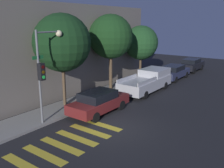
% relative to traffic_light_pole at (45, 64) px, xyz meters
% --- Properties ---
extents(ground_plane, '(60.00, 60.00, 0.00)m').
position_rel_traffic_light_pole_xyz_m(ground_plane, '(1.64, -3.37, -3.41)').
color(ground_plane, black).
extents(sidewalk, '(26.00, 2.38, 0.14)m').
position_rel_traffic_light_pole_xyz_m(sidewalk, '(1.64, 1.02, -3.34)').
color(sidewalk, gray).
rests_on(sidewalk, ground).
extents(building_row, '(26.00, 6.00, 6.88)m').
position_rel_traffic_light_pole_xyz_m(building_row, '(1.64, 5.61, 0.02)').
color(building_row, slate).
rests_on(building_row, ground).
extents(crosswalk, '(6.44, 2.60, 0.00)m').
position_rel_traffic_light_pole_xyz_m(crosswalk, '(-1.41, -2.57, -3.41)').
color(crosswalk, gold).
rests_on(crosswalk, ground).
extents(traffic_light_pole, '(2.05, 0.56, 5.21)m').
position_rel_traffic_light_pole_xyz_m(traffic_light_pole, '(0.00, 0.00, 0.00)').
color(traffic_light_pole, slate).
rests_on(traffic_light_pole, ground).
extents(sedan_near_corner, '(4.27, 1.78, 1.42)m').
position_rel_traffic_light_pole_xyz_m(sedan_near_corner, '(2.94, -1.27, -2.67)').
color(sedan_near_corner, maroon).
rests_on(sedan_near_corner, ground).
extents(pickup_truck, '(5.57, 2.08, 1.70)m').
position_rel_traffic_light_pole_xyz_m(pickup_truck, '(9.26, -1.27, -2.55)').
color(pickup_truck, '#BCBCC1').
rests_on(pickup_truck, ground).
extents(sedan_middle, '(4.50, 1.78, 1.39)m').
position_rel_traffic_light_pole_xyz_m(sedan_middle, '(14.65, -1.27, -2.68)').
color(sedan_middle, '#2D3351').
rests_on(sedan_middle, ground).
extents(sedan_far_end, '(4.28, 1.77, 1.43)m').
position_rel_traffic_light_pole_xyz_m(sedan_far_end, '(19.78, -1.27, -2.66)').
color(sedan_far_end, black).
rests_on(sedan_far_end, ground).
extents(tree_near_corner, '(3.73, 3.73, 6.15)m').
position_rel_traffic_light_pole_xyz_m(tree_near_corner, '(2.53, 1.37, 0.87)').
color(tree_near_corner, brown).
rests_on(tree_near_corner, ground).
extents(tree_midblock, '(3.54, 3.54, 6.20)m').
position_rel_traffic_light_pole_xyz_m(tree_midblock, '(7.74, 1.37, 1.00)').
color(tree_midblock, brown).
rests_on(tree_midblock, ground).
extents(tree_far_end, '(3.27, 3.27, 5.24)m').
position_rel_traffic_light_pole_xyz_m(tree_far_end, '(12.62, 1.37, 0.18)').
color(tree_far_end, brown).
rests_on(tree_far_end, ground).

